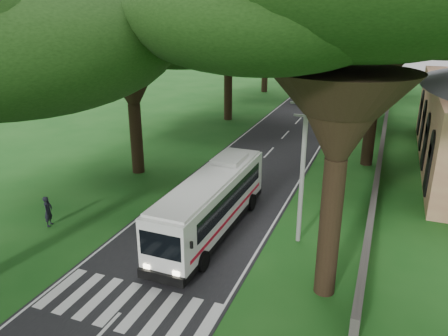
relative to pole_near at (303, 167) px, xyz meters
name	(u,v)px	position (x,y,z in m)	size (l,w,h in m)	color
ground	(151,280)	(-5.50, -6.00, -4.18)	(140.00, 140.00, 0.00)	#174D16
road	(283,138)	(-5.50, 19.00, -4.17)	(8.00, 120.00, 0.04)	black
crosswalk	(127,306)	(-5.50, -8.00, -4.18)	(8.00, 3.00, 0.01)	silver
property_wall	(382,144)	(3.50, 18.00, -3.58)	(0.35, 50.00, 1.20)	#383533
pole_near	(303,167)	(0.00, 0.00, 0.00)	(1.60, 0.24, 8.00)	gray
pole_mid	(347,96)	(0.00, 20.00, 0.00)	(1.60, 0.24, 8.00)	gray
pole_far	(364,69)	(0.00, 40.00, 0.00)	(1.60, 0.24, 8.00)	gray
tree_l_mida	(128,27)	(-13.50, 6.00, 6.27)	(14.51, 14.51, 13.62)	black
tree_l_midb	(228,19)	(-13.00, 24.00, 6.40)	(15.71, 15.71, 13.98)	black
tree_r_mida	(384,13)	(2.50, 14.00, 7.14)	(13.82, 13.82, 14.39)	black
tree_r_midb	(386,2)	(2.00, 32.00, 8.15)	(12.77, 12.77, 15.25)	black
tree_r_far	(398,6)	(3.00, 50.00, 7.80)	(12.41, 12.41, 14.84)	black
coach_bus	(212,202)	(-4.70, -0.70, -2.42)	(2.74, 11.10, 3.26)	white
distant_car_a	(301,96)	(-7.43, 36.60, -3.43)	(1.69, 4.21, 1.43)	silver
distant_car_b	(317,90)	(-6.30, 42.39, -3.48)	(1.42, 4.08, 1.34)	navy
distant_car_c	(341,77)	(-4.63, 56.10, -3.48)	(1.88, 4.64, 1.35)	maroon
pedestrian	(48,211)	(-13.60, -3.38, -3.29)	(0.65, 0.43, 1.79)	black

